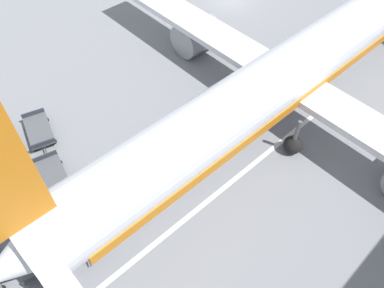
{
  "coord_description": "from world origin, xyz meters",
  "views": [
    {
      "loc": [
        22.06,
        -26.0,
        18.77
      ],
      "look_at": [
        11.92,
        -16.4,
        2.08
      ],
      "focal_mm": 35.0,
      "sensor_mm": 36.0,
      "label": 1
    }
  ],
  "objects": [
    {
      "name": "ground_plane",
      "position": [
        0.0,
        0.0,
        0.0
      ],
      "size": [
        500.0,
        500.0,
        0.0
      ],
      "primitive_type": "plane",
      "color": "gray"
    },
    {
      "name": "airplane",
      "position": [
        12.8,
        -7.56,
        3.43
      ],
      "size": [
        35.42,
        43.35,
        12.05
      ],
      "color": "silver",
      "rests_on": "ground_plane"
    },
    {
      "name": "baggage_dolly_row_mid_a_col_b",
      "position": [
        6.69,
        -25.43,
        0.48
      ],
      "size": [
        3.88,
        2.07,
        0.92
      ],
      "color": "#515459",
      "rests_on": "ground_plane"
    },
    {
      "name": "baggage_dolly_row_mid_a_col_c",
      "position": [
        10.61,
        -26.47,
        0.48
      ],
      "size": [
        3.88,
        2.16,
        0.92
      ],
      "color": "#515459",
      "rests_on": "ground_plane"
    },
    {
      "name": "baggage_dolly_row_mid_b_col_a",
      "position": [
        3.2,
        -22.01,
        0.48
      ],
      "size": [
        3.86,
        2.33,
        0.92
      ],
      "color": "#515459",
      "rests_on": "ground_plane"
    },
    {
      "name": "baggage_dolly_row_mid_b_col_b",
      "position": [
        7.1,
        -23.23,
        0.48
      ],
      "size": [
        3.87,
        2.2,
        0.92
      ],
      "color": "#515459",
      "rests_on": "ground_plane"
    },
    {
      "name": "baggage_dolly_row_mid_b_col_c",
      "position": [
        11.07,
        -24.09,
        0.48
      ],
      "size": [
        3.87,
        2.22,
        0.92
      ],
      "color": "#515459",
      "rests_on": "ground_plane"
    },
    {
      "name": "stand_guidance_stripe",
      "position": [
        14.44,
        -16.82,
        0.0
      ],
      "size": [
        0.71,
        21.73,
        0.01
      ],
      "color": "white",
      "rests_on": "ground_plane"
    }
  ]
}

